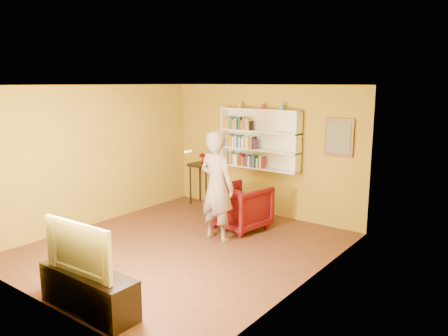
# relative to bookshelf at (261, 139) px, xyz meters

# --- Properties ---
(room_shell) EXTENTS (5.30, 5.80, 2.88)m
(room_shell) POSITION_rel_bookshelf_xyz_m (0.00, -2.41, -0.58)
(room_shell) COLOR #492717
(room_shell) RESTS_ON ground
(bookshelf) EXTENTS (1.80, 0.29, 1.23)m
(bookshelf) POSITION_rel_bookshelf_xyz_m (0.00, 0.00, 0.00)
(bookshelf) COLOR white
(bookshelf) RESTS_ON room_shell
(books_row_lower) EXTENTS (1.00, 0.19, 0.27)m
(books_row_lower) POSITION_rel_bookshelf_xyz_m (-0.36, -0.11, -0.46)
(books_row_lower) COLOR white
(books_row_lower) RESTS_ON bookshelf
(books_row_middle) EXTENTS (0.82, 0.19, 0.27)m
(books_row_middle) POSITION_rel_bookshelf_xyz_m (-0.46, -0.11, -0.08)
(books_row_middle) COLOR #213E9A
(books_row_middle) RESTS_ON bookshelf
(books_row_upper) EXTENTS (0.69, 0.18, 0.27)m
(books_row_upper) POSITION_rel_bookshelf_xyz_m (-0.52, -0.11, 0.30)
(books_row_upper) COLOR #C16F26
(books_row_upper) RESTS_ON bookshelf
(ornament_left) EXTENTS (0.08, 0.08, 0.11)m
(ornament_left) POSITION_rel_bookshelf_xyz_m (-0.50, -0.06, 0.68)
(ornament_left) COLOR #BF7436
(ornament_left) RESTS_ON bookshelf
(ornament_centre) EXTENTS (0.07, 0.07, 0.10)m
(ornament_centre) POSITION_rel_bookshelf_xyz_m (0.05, -0.06, 0.67)
(ornament_centre) COLOR #933731
(ornament_centre) RESTS_ON bookshelf
(ornament_right) EXTENTS (0.08, 0.08, 0.11)m
(ornament_right) POSITION_rel_bookshelf_xyz_m (0.50, -0.06, 0.67)
(ornament_right) COLOR slate
(ornament_right) RESTS_ON bookshelf
(framed_painting) EXTENTS (0.55, 0.05, 0.70)m
(framed_painting) POSITION_rel_bookshelf_xyz_m (1.65, 0.05, 0.16)
(framed_painting) COLOR #583419
(framed_painting) RESTS_ON room_shell
(console_table) EXTENTS (0.57, 0.44, 0.94)m
(console_table) POSITION_rel_bookshelf_xyz_m (-1.45, -0.16, -0.82)
(console_table) COLOR black
(console_table) RESTS_ON ground
(ruby_lustre) EXTENTS (0.15, 0.15, 0.24)m
(ruby_lustre) POSITION_rel_bookshelf_xyz_m (-1.45, -0.16, -0.48)
(ruby_lustre) COLOR maroon
(ruby_lustre) RESTS_ON console_table
(armchair) EXTENTS (1.05, 1.07, 0.85)m
(armchair) POSITION_rel_bookshelf_xyz_m (0.22, -1.03, -1.17)
(armchair) COLOR #43040C
(armchair) RESTS_ON ground
(person) EXTENTS (0.73, 0.50, 1.94)m
(person) POSITION_rel_bookshelf_xyz_m (0.23, -1.78, -0.62)
(person) COLOR #735E54
(person) RESTS_ON ground
(game_remote) EXTENTS (0.04, 0.15, 0.04)m
(game_remote) POSITION_rel_bookshelf_xyz_m (-0.09, -2.15, 0.01)
(game_remote) COLOR white
(game_remote) RESTS_ON person
(tv_cabinet) EXTENTS (1.42, 0.43, 0.51)m
(tv_cabinet) POSITION_rel_bookshelf_xyz_m (0.49, -4.66, -1.34)
(tv_cabinet) COLOR black
(tv_cabinet) RESTS_ON ground
(television) EXTENTS (1.13, 0.20, 0.64)m
(television) POSITION_rel_bookshelf_xyz_m (0.49, -4.66, -0.76)
(television) COLOR black
(television) RESTS_ON tv_cabinet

